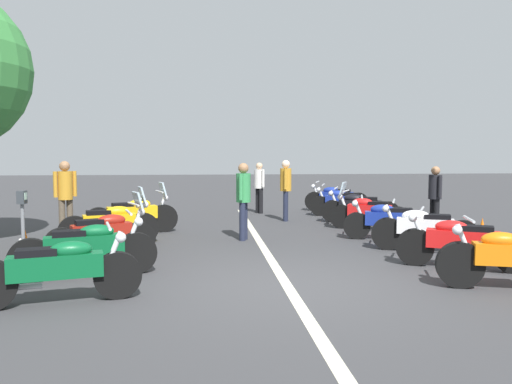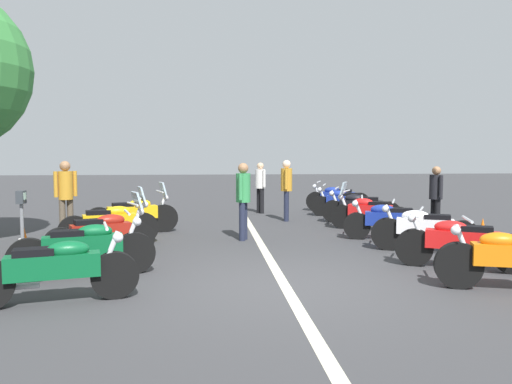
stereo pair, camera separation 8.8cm
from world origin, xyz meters
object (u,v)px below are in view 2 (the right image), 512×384
(motorcycle_left_row_0, at_px, (55,269))
(bystander_0, at_px, (66,192))
(motorcycle_left_row_2, at_px, (103,233))
(bystander_4, at_px, (260,184))
(motorcycle_right_row_6, at_px, (343,202))
(bystander_3, at_px, (286,185))
(motorcycle_right_row_3, at_px, (390,220))
(traffic_cone_0, at_px, (24,243))
(bystander_2, at_px, (436,193))
(motorcycle_right_row_1, at_px, (461,242))
(parking_meter, at_px, (22,214))
(motorcycle_left_row_3, at_px, (111,223))
(motorcycle_right_row_0, at_px, (511,258))
(motorcycle_right_row_2, at_px, (424,229))
(bystander_1, at_px, (243,195))
(traffic_cone_1, at_px, (482,233))
(motorcycle_right_row_4, at_px, (369,212))
(motorcycle_right_row_5, at_px, (360,207))
(motorcycle_right_row_7, at_px, (337,198))
(motorcycle_left_row_1, at_px, (84,248))
(motorcycle_left_row_4, at_px, (134,214))

(motorcycle_left_row_0, height_order, bystander_0, bystander_0)
(motorcycle_left_row_2, bearing_deg, bystander_4, 36.15)
(motorcycle_right_row_6, height_order, bystander_3, bystander_3)
(motorcycle_right_row_3, distance_m, traffic_cone_0, 7.46)
(motorcycle_right_row_6, xyz_separation_m, traffic_cone_0, (-5.50, 7.46, -0.16))
(bystander_2, bearing_deg, motorcycle_left_row_0, 30.23)
(motorcycle_right_row_1, bearing_deg, bystander_2, -82.06)
(parking_meter, bearing_deg, bystander_0, 92.47)
(motorcycle_left_row_3, distance_m, bystander_3, 5.47)
(motorcycle_right_row_1, relative_size, bystander_4, 1.19)
(motorcycle_left_row_0, height_order, motorcycle_right_row_1, motorcycle_right_row_1)
(motorcycle_left_row_0, height_order, motorcycle_right_row_0, motorcycle_right_row_0)
(motorcycle_right_row_0, height_order, parking_meter, parking_meter)
(motorcycle_right_row_2, bearing_deg, motorcycle_right_row_0, 113.23)
(bystander_1, bearing_deg, motorcycle_left_row_0, 78.23)
(motorcycle_left_row_0, height_order, bystander_3, bystander_3)
(motorcycle_right_row_2, bearing_deg, bystander_3, -44.43)
(bystander_0, bearing_deg, motorcycle_right_row_0, -159.88)
(traffic_cone_1, relative_size, bystander_0, 0.35)
(motorcycle_left_row_3, relative_size, motorcycle_right_row_4, 1.08)
(traffic_cone_0, relative_size, bystander_4, 0.38)
(motorcycle_right_row_4, bearing_deg, parking_meter, 54.04)
(motorcycle_left_row_2, relative_size, bystander_4, 1.15)
(bystander_0, bearing_deg, motorcycle_right_row_5, -112.75)
(traffic_cone_1, bearing_deg, motorcycle_left_row_2, 92.21)
(motorcycle_right_row_1, height_order, bystander_3, bystander_3)
(motorcycle_left_row_3, bearing_deg, motorcycle_right_row_7, 23.62)
(motorcycle_left_row_1, xyz_separation_m, parking_meter, (0.91, 1.25, 0.43))
(bystander_2, bearing_deg, traffic_cone_0, 10.38)
(motorcycle_left_row_1, relative_size, bystander_3, 1.24)
(motorcycle_left_row_3, xyz_separation_m, bystander_3, (3.39, -4.26, 0.55))
(motorcycle_right_row_0, xyz_separation_m, bystander_1, (4.48, 3.42, 0.54))
(motorcycle_right_row_1, distance_m, bystander_0, 8.44)
(motorcycle_right_row_4, xyz_separation_m, bystander_0, (-0.34, 7.28, 0.57))
(traffic_cone_0, bearing_deg, motorcycle_right_row_5, -62.13)
(motorcycle_right_row_2, distance_m, bystander_3, 5.16)
(motorcycle_right_row_2, xyz_separation_m, motorcycle_right_row_6, (5.57, 0.06, -0.01))
(motorcycle_left_row_4, relative_size, bystander_2, 1.32)
(parking_meter, height_order, bystander_1, bystander_1)
(motorcycle_right_row_1, relative_size, traffic_cone_0, 3.18)
(bystander_2, relative_size, bystander_4, 0.98)
(motorcycle_left_row_2, relative_size, motorcycle_right_row_1, 0.96)
(motorcycle_left_row_2, xyz_separation_m, traffic_cone_0, (0.04, 1.41, -0.17))
(bystander_3, bearing_deg, motorcycle_right_row_7, 57.41)
(motorcycle_left_row_1, xyz_separation_m, motorcycle_left_row_3, (2.77, 0.13, 0.01))
(motorcycle_right_row_0, xyz_separation_m, traffic_cone_1, (3.12, -1.38, -0.17))
(motorcycle_left_row_0, bearing_deg, bystander_1, 44.56)
(motorcycle_left_row_1, bearing_deg, bystander_3, 40.80)
(motorcycle_right_row_0, relative_size, motorcycle_right_row_5, 0.99)
(motorcycle_right_row_1, distance_m, motorcycle_right_row_3, 2.83)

